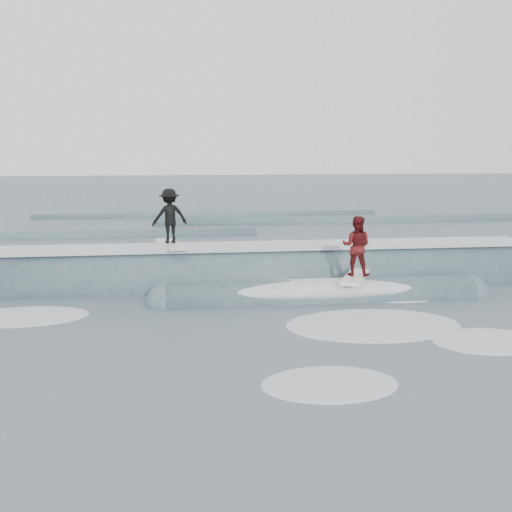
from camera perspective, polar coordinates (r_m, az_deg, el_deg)
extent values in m
plane|color=#41525E|center=(15.41, 1.03, -5.60)|extent=(160.00, 160.00, 0.00)
cylinder|color=#36555B|center=(18.55, -0.37, -2.77)|extent=(18.20, 2.32, 2.32)
cylinder|color=#36555B|center=(16.76, 6.64, -4.32)|extent=(9.00, 1.18, 1.18)
sphere|color=#36555B|center=(16.32, -8.97, -4.79)|extent=(1.18, 1.18, 1.18)
sphere|color=#36555B|center=(18.33, 20.48, -3.63)|extent=(1.18, 1.18, 1.18)
cube|color=white|center=(18.31, -0.38, 0.98)|extent=(18.00, 1.30, 0.14)
ellipsoid|color=white|center=(16.68, 6.66, -3.32)|extent=(7.60, 1.30, 0.60)
cube|color=silver|center=(18.18, -8.55, 1.17)|extent=(1.08, 2.07, 0.10)
imported|color=black|center=(18.05, -8.63, 3.99)|extent=(1.22, 0.89, 1.70)
cube|color=white|center=(16.86, 9.90, -2.07)|extent=(1.37, 2.04, 0.10)
imported|color=#4F0E0F|center=(16.68, 10.00, 1.00)|extent=(1.04, 0.95, 1.73)
ellipsoid|color=white|center=(14.61, 11.59, -6.74)|extent=(4.41, 3.00, 0.10)
ellipsoid|color=white|center=(17.49, 14.13, -3.94)|extent=(2.29, 1.56, 0.10)
ellipsoid|color=white|center=(14.19, 22.23, -7.87)|extent=(2.70, 1.84, 0.10)
ellipsoid|color=white|center=(11.00, 7.38, -12.56)|extent=(2.15, 1.47, 0.10)
ellipsoid|color=white|center=(16.17, -22.28, -5.63)|extent=(3.56, 2.43, 0.10)
cylinder|color=#36555B|center=(29.92, -21.39, 1.67)|extent=(22.00, 0.70, 0.70)
cylinder|color=#36555B|center=(34.17, 8.61, 3.33)|extent=(22.00, 0.80, 0.80)
cylinder|color=#36555B|center=(36.92, -4.80, 3.96)|extent=(22.00, 0.60, 0.60)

